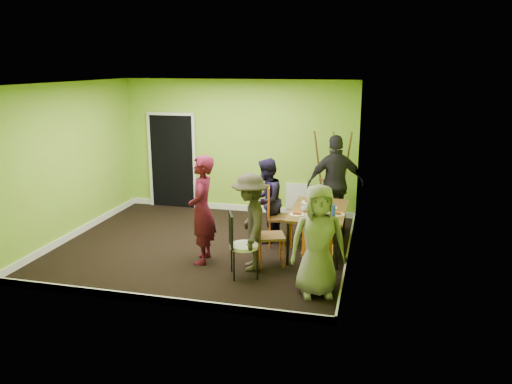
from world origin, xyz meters
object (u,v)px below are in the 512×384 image
chair_back_end (328,200)px  orange_bottle (318,203)px  chair_left_far (275,212)px  chair_bentwood (239,241)px  easel (332,178)px  person_standing (202,210)px  chair_left_near (266,230)px  person_back_end (336,184)px  chair_front_end (317,246)px  person_left_far (266,201)px  person_left_near (250,222)px  dining_table (318,212)px  blue_bottle (333,211)px  thermos (319,204)px  person_front_end (318,241)px

chair_back_end → orange_bottle: (-0.10, -0.80, 0.15)m
chair_left_far → chair_bentwood: (-0.24, -1.45, -0.06)m
easel → person_standing: easel is taller
chair_left_near → person_back_end: 2.17m
orange_bottle → person_standing: size_ratio=0.04×
chair_left_near → chair_front_end: bearing=36.6°
chair_back_end → chair_left_far: bearing=33.9°
chair_left_far → person_left_far: bearing=-140.1°
chair_front_end → orange_bottle: 1.59m
chair_left_far → orange_bottle: 0.77m
chair_left_near → chair_back_end: (0.80, 1.77, 0.07)m
chair_left_near → person_standing: (-1.00, -0.12, 0.30)m
orange_bottle → person_left_near: size_ratio=0.05×
dining_table → chair_left_far: size_ratio=1.40×
chair_left_near → person_left_far: 1.10m
dining_table → blue_bottle: bearing=-52.1°
chair_bentwood → blue_bottle: bearing=103.2°
chair_left_far → blue_bottle: bearing=49.5°
dining_table → chair_left_far: chair_left_far is taller
person_left_far → person_standing: bearing=-27.7°
chair_left_near → easel: bearing=142.0°
person_left_far → person_back_end: person_back_end is taller
chair_front_end → blue_bottle: bearing=78.0°
chair_left_far → chair_front_end: bearing=17.5°
person_left_near → chair_left_far: bearing=154.2°
chair_left_near → person_left_near: size_ratio=0.67×
easel → person_left_far: (-1.02, -1.31, -0.17)m
thermos → person_left_far: person_left_far is taller
chair_left_far → blue_bottle: (1.05, -0.53, 0.24)m
chair_back_end → person_back_end: bearing=-133.6°
chair_left_near → person_left_far: (-0.23, 1.06, 0.19)m
easel → thermos: (-0.06, -1.66, -0.07)m
chair_bentwood → person_standing: bearing=-141.6°
person_left_far → person_back_end: 1.44m
person_back_end → orange_bottle: bearing=60.5°
blue_bottle → chair_back_end: bearing=98.7°
chair_left_near → chair_back_end: chair_left_near is taller
person_left_far → chair_back_end: bearing=129.7°
easel → orange_bottle: 1.41m
person_standing → person_front_end: 2.07m
thermos → person_standing: (-1.74, -0.84, 0.02)m
person_left_far → chair_left_far: bearing=59.1°
chair_front_end → orange_bottle: (-0.18, 1.56, 0.18)m
chair_left_far → person_left_near: person_left_near is taller
easel → person_back_end: size_ratio=1.02×
chair_left_near → chair_left_far: bearing=162.6°
chair_back_end → person_front_end: (0.12, -2.63, 0.14)m
chair_left_near → chair_bentwood: chair_left_near is taller
person_left_near → person_standing: bearing=-114.7°
person_back_end → easel: bearing=-93.2°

